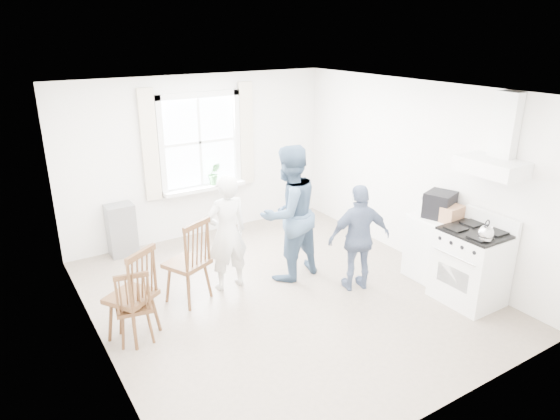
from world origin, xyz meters
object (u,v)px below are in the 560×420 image
(windsor_chair_a, at_px, (193,253))
(gas_stove, at_px, (471,266))
(person_left, at_px, (227,233))
(windsor_chair_c, at_px, (138,285))
(person_mid, at_px, (289,213))
(person_right, at_px, (359,238))
(low_cabinet, at_px, (431,247))
(windsor_chair_b, at_px, (133,300))
(stereo_stack, at_px, (440,205))

(windsor_chair_a, bearing_deg, gas_stove, -31.36)
(windsor_chair_a, relative_size, person_left, 0.72)
(windsor_chair_c, relative_size, person_left, 0.71)
(person_mid, bearing_deg, person_right, 118.73)
(low_cabinet, height_order, person_mid, person_mid)
(windsor_chair_a, xyz_separation_m, person_left, (0.53, 0.13, 0.10))
(low_cabinet, height_order, windsor_chair_a, windsor_chair_a)
(windsor_chair_c, bearing_deg, person_right, -7.62)
(windsor_chair_a, bearing_deg, low_cabinet, -19.91)
(person_left, bearing_deg, person_right, 146.56)
(low_cabinet, distance_m, windsor_chair_c, 3.88)
(windsor_chair_a, relative_size, windsor_chair_b, 1.25)
(person_right, bearing_deg, stereo_stack, 179.66)
(stereo_stack, xyz_separation_m, person_mid, (-1.66, 1.10, -0.14))
(windsor_chair_c, xyz_separation_m, person_left, (1.34, 0.56, 0.11))
(person_mid, bearing_deg, low_cabinet, 138.09)
(gas_stove, bearing_deg, low_cabinet, 84.32)
(person_mid, bearing_deg, person_left, -19.85)
(low_cabinet, bearing_deg, person_left, 153.73)
(windsor_chair_a, relative_size, windsor_chair_c, 1.01)
(gas_stove, distance_m, windsor_chair_a, 3.44)
(gas_stove, xyz_separation_m, low_cabinet, (0.07, 0.70, -0.03))
(windsor_chair_a, bearing_deg, windsor_chair_b, -151.75)
(gas_stove, distance_m, stereo_stack, 0.89)
(person_right, bearing_deg, windsor_chair_a, -5.18)
(person_left, xyz_separation_m, person_mid, (0.84, -0.16, 0.15))
(low_cabinet, distance_m, person_right, 1.11)
(gas_stove, distance_m, low_cabinet, 0.70)
(windsor_chair_b, bearing_deg, person_left, 23.39)
(gas_stove, relative_size, low_cabinet, 1.24)
(windsor_chair_a, xyz_separation_m, person_right, (1.96, -0.79, 0.04))
(gas_stove, distance_m, person_left, 3.09)
(gas_stove, bearing_deg, stereo_stack, 81.25)
(person_left, relative_size, person_right, 1.09)
(windsor_chair_c, xyz_separation_m, person_mid, (2.19, 0.39, 0.26))
(windsor_chair_a, distance_m, person_right, 2.11)
(low_cabinet, height_order, windsor_chair_b, low_cabinet)
(low_cabinet, bearing_deg, person_right, 164.18)
(stereo_stack, distance_m, person_mid, 2.00)
(windsor_chair_b, distance_m, windsor_chair_c, 0.16)
(windsor_chair_c, relative_size, person_right, 0.77)
(stereo_stack, bearing_deg, windsor_chair_c, 169.65)
(person_right, bearing_deg, low_cabinet, -178.99)
(gas_stove, relative_size, windsor_chair_a, 1.01)
(stereo_stack, relative_size, windsor_chair_b, 0.53)
(stereo_stack, bearing_deg, windsor_chair_a, 159.67)
(person_mid, bearing_deg, windsor_chair_a, -10.13)
(low_cabinet, relative_size, stereo_stack, 1.92)
(person_right, bearing_deg, gas_stove, 151.16)
(low_cabinet, distance_m, windsor_chair_a, 3.20)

